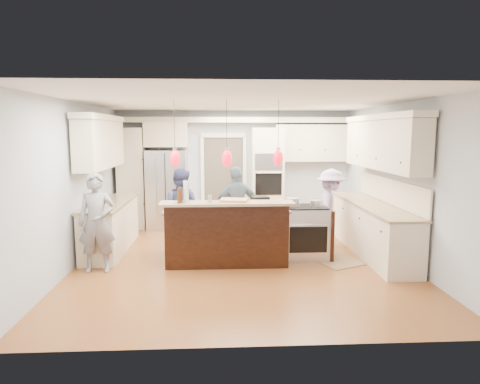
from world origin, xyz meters
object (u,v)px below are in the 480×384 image
object	(u,v)px
refrigerator	(167,189)
person_far_left	(181,209)
kitchen_island	(227,232)
person_bar_end	(97,223)
island_range	(306,232)

from	to	relation	value
refrigerator	person_far_left	world-z (taller)	refrigerator
kitchen_island	person_far_left	distance (m)	1.19
person_bar_end	person_far_left	distance (m)	1.77
person_far_left	person_bar_end	bearing A→B (deg)	64.93
island_range	person_bar_end	size ratio (longest dim) A/B	0.58
refrigerator	person_bar_end	distance (m)	3.18
refrigerator	person_far_left	size ratio (longest dim) A/B	1.17
island_range	person_far_left	xyz separation A→B (m)	(-2.26, 0.70, 0.31)
kitchen_island	refrigerator	bearing A→B (deg)	116.90
person_bar_end	person_far_left	world-z (taller)	person_bar_end
refrigerator	person_bar_end	world-z (taller)	refrigerator
refrigerator	person_bar_end	xyz separation A→B (m)	(-0.75, -3.09, -0.11)
person_bar_end	refrigerator	bearing A→B (deg)	73.63
kitchen_island	person_far_left	world-z (taller)	person_far_left
island_range	person_bar_end	bearing A→B (deg)	-170.20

